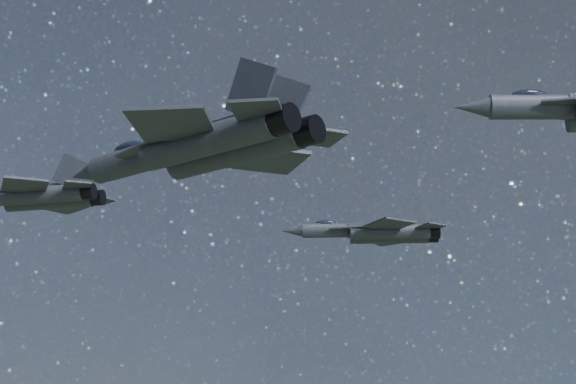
% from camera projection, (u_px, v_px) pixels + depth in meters
% --- Properties ---
extents(jet_lead, '(16.01, 11.24, 4.04)m').
position_uv_depth(jet_lead, '(31.00, 196.00, 79.13)').
color(jet_lead, '#2E3139').
extents(jet_left, '(16.20, 10.99, 4.07)m').
position_uv_depth(jet_left, '(376.00, 232.00, 93.91)').
color(jet_left, '#2E3139').
extents(jet_right, '(19.20, 12.81, 4.87)m').
position_uv_depth(jet_right, '(202.00, 146.00, 54.09)').
color(jet_right, '#2E3139').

